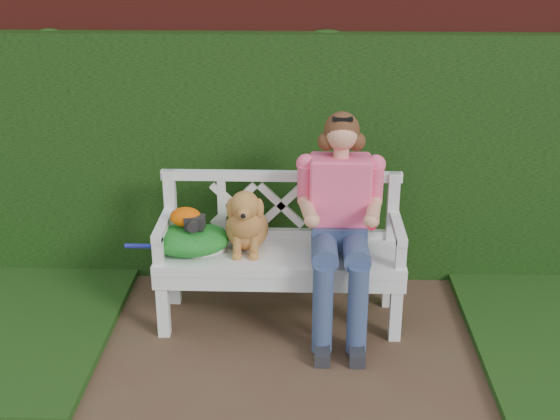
{
  "coord_description": "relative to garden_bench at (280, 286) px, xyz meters",
  "views": [
    {
      "loc": [
        0.07,
        -3.16,
        2.41
      ],
      "look_at": [
        -0.07,
        1.01,
        0.75
      ],
      "focal_mm": 48.0,
      "sensor_mm": 36.0,
      "label": 1
    }
  ],
  "objects": [
    {
      "name": "dog",
      "position": [
        -0.2,
        0.01,
        0.45
      ],
      "size": [
        0.38,
        0.45,
        0.43
      ],
      "primitive_type": null,
      "rotation": [
        0.0,
        0.0,
        -0.29
      ],
      "color": "brown",
      "rests_on": "garden_bench"
    },
    {
      "name": "brick_wall",
      "position": [
        0.07,
        0.89,
        0.86
      ],
      "size": [
        10.0,
        0.3,
        2.2
      ],
      "primitive_type": "cube",
      "color": "maroon",
      "rests_on": "ground"
    },
    {
      "name": "tennis_racket",
      "position": [
        -0.53,
        0.01,
        0.26
      ],
      "size": [
        0.71,
        0.5,
        0.03
      ],
      "primitive_type": null,
      "rotation": [
        0.0,
        0.0,
        -0.38
      ],
      "color": "white",
      "rests_on": "garden_bench"
    },
    {
      "name": "ivy_hedge",
      "position": [
        0.07,
        0.67,
        0.61
      ],
      "size": [
        10.0,
        0.18,
        1.7
      ],
      "primitive_type": "cube",
      "color": "#264D16",
      "rests_on": "ground"
    },
    {
      "name": "seated_woman",
      "position": [
        0.36,
        -0.02,
        0.41
      ],
      "size": [
        0.68,
        0.83,
        1.29
      ],
      "primitive_type": null,
      "rotation": [
        0.0,
        0.0,
        -0.21
      ],
      "color": "#DD2C52",
      "rests_on": "ground"
    },
    {
      "name": "baseball_glove",
      "position": [
        -0.57,
        -0.01,
        0.46
      ],
      "size": [
        0.19,
        0.14,
        0.12
      ],
      "primitive_type": "ellipsoid",
      "rotation": [
        0.0,
        0.0,
        0.01
      ],
      "color": "#DA5304",
      "rests_on": "green_bag"
    },
    {
      "name": "garden_bench",
      "position": [
        0.0,
        0.0,
        0.0
      ],
      "size": [
        1.6,
        0.64,
        0.48
      ],
      "primitive_type": null,
      "rotation": [
        0.0,
        0.0,
        -0.03
      ],
      "color": "white",
      "rests_on": "ground"
    },
    {
      "name": "ground",
      "position": [
        0.07,
        -1.01,
        -0.24
      ],
      "size": [
        60.0,
        60.0,
        0.0
      ],
      "primitive_type": "plane",
      "color": "#4D3023"
    },
    {
      "name": "green_bag",
      "position": [
        -0.55,
        -0.03,
        0.32
      ],
      "size": [
        0.59,
        0.54,
        0.16
      ],
      "primitive_type": null,
      "rotation": [
        0.0,
        0.0,
        -0.43
      ],
      "color": "green",
      "rests_on": "garden_bench"
    },
    {
      "name": "camera_item",
      "position": [
        -0.51,
        -0.05,
        0.44
      ],
      "size": [
        0.12,
        0.09,
        0.08
      ],
      "primitive_type": "cube",
      "rotation": [
        0.0,
        0.0,
        -0.02
      ],
      "color": "black",
      "rests_on": "green_bag"
    }
  ]
}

